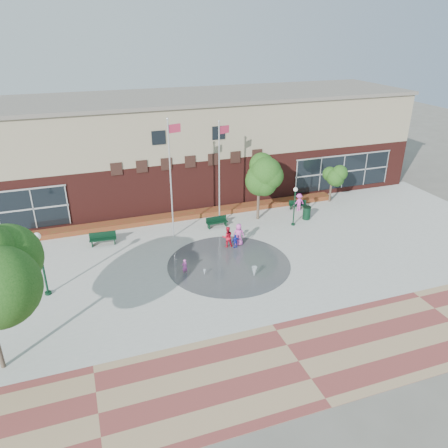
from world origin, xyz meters
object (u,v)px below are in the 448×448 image
object	(u,v)px
flagpole_right	(220,168)
bench_left	(103,241)
flagpole_left	(171,174)
child_splash	(185,266)
trash_can	(307,213)

from	to	relation	value
flagpole_right	bench_left	size ratio (longest dim) A/B	4.28
flagpole_left	bench_left	world-z (taller)	flagpole_left
flagpole_left	child_splash	world-z (taller)	flagpole_left
flagpole_left	bench_left	distance (m)	7.13
flagpole_right	flagpole_left	bearing A→B (deg)	177.23
bench_left	child_splash	size ratio (longest dim) A/B	1.89
bench_left	trash_can	size ratio (longest dim) A/B	1.75
child_splash	flagpole_right	bearing A→B (deg)	-143.45
child_splash	flagpole_left	bearing A→B (deg)	-114.64
flagpole_left	trash_can	distance (m)	12.12
flagpole_left	child_splash	bearing A→B (deg)	-109.66
flagpole_left	child_splash	xyz separation A→B (m)	(-0.62, -5.58, -4.55)
flagpole_right	child_splash	world-z (taller)	flagpole_right
flagpole_left	bench_left	xyz separation A→B (m)	(-5.30, 0.37, -4.76)
flagpole_right	bench_left	distance (m)	10.45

